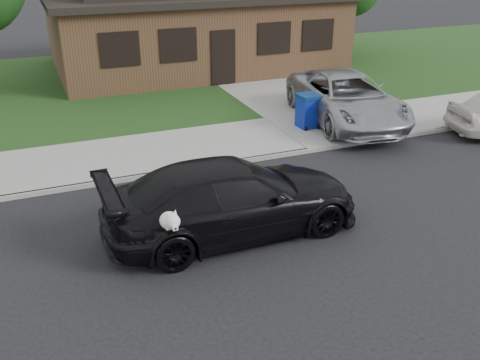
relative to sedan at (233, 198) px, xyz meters
name	(u,v)px	position (x,y,z in m)	size (l,w,h in m)	color
ground	(227,237)	(-0.18, -0.18, -0.77)	(120.00, 120.00, 0.00)	black
sidewalk	(165,151)	(-0.18, 4.82, -0.71)	(60.00, 3.00, 0.12)	gray
curb	(179,171)	(-0.18, 3.32, -0.71)	(60.00, 0.12, 0.12)	gray
lawn	(115,84)	(-0.18, 12.82, -0.70)	(60.00, 13.00, 0.13)	#193814
driveway	(279,87)	(5.82, 9.82, -0.70)	(4.50, 13.00, 0.14)	gray
sedan	(233,198)	(0.00, 0.00, 0.00)	(5.32, 2.48, 1.53)	black
minivan	(347,98)	(5.85, 5.03, 0.13)	(2.51, 5.44, 1.51)	#A2A4A9
recycling_bin	(308,111)	(4.44, 4.96, -0.11)	(0.66, 0.70, 1.06)	navy
house	(192,20)	(3.82, 14.82, 1.37)	(12.60, 8.60, 4.65)	#422B1C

